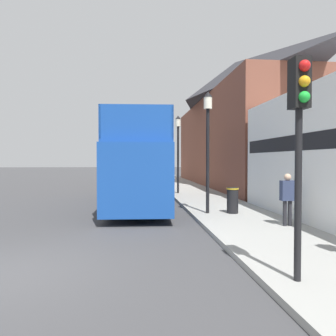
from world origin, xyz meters
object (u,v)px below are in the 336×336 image
at_px(parked_car_ahead_of_bus, 150,180).
at_px(litter_bin, 233,200).
at_px(lamp_post_nearest, 208,130).
at_px(tour_bus, 141,168).
at_px(lamp_post_second, 178,140).
at_px(traffic_signal, 300,118).
at_px(pedestrian_second, 287,194).
at_px(lamp_post_third, 168,149).

height_order(parked_car_ahead_of_bus, litter_bin, parked_car_ahead_of_bus).
bearing_deg(lamp_post_nearest, tour_bus, 126.40).
bearing_deg(lamp_post_nearest, litter_bin, -7.30).
distance_m(parked_car_ahead_of_bus, lamp_post_second, 4.62).
xyz_separation_m(tour_bus, traffic_signal, (2.49, -10.61, 1.10)).
bearing_deg(parked_car_ahead_of_bus, pedestrian_second, -76.99).
relative_size(parked_car_ahead_of_bus, traffic_signal, 1.07).
distance_m(lamp_post_nearest, lamp_post_third, 15.47).
bearing_deg(lamp_post_nearest, lamp_post_second, 90.97).
xyz_separation_m(tour_bus, lamp_post_third, (2.59, 12.03, 1.34)).
xyz_separation_m(pedestrian_second, lamp_post_third, (-1.89, 18.13, 2.03)).
bearing_deg(pedestrian_second, traffic_signal, -113.86).
xyz_separation_m(tour_bus, lamp_post_second, (2.40, 4.30, 1.63)).
xyz_separation_m(traffic_signal, lamp_post_third, (0.11, 22.64, 0.24)).
height_order(parked_car_ahead_of_bus, lamp_post_third, lamp_post_third).
bearing_deg(tour_bus, pedestrian_second, -50.92).
bearing_deg(parked_car_ahead_of_bus, lamp_post_nearest, -83.09).
distance_m(lamp_post_third, litter_bin, 15.81).
relative_size(traffic_signal, lamp_post_third, 0.87).
bearing_deg(tour_bus, lamp_post_nearest, -50.85).
height_order(tour_bus, lamp_post_third, lamp_post_third).
bearing_deg(lamp_post_third, litter_bin, -86.71).
xyz_separation_m(parked_car_ahead_of_bus, pedestrian_second, (3.69, -13.76, 0.40)).
relative_size(lamp_post_nearest, litter_bin, 4.73).
xyz_separation_m(pedestrian_second, lamp_post_second, (-2.08, 10.39, 2.32)).
distance_m(parked_car_ahead_of_bus, lamp_post_nearest, 11.55).
relative_size(tour_bus, lamp_post_second, 2.14).
height_order(lamp_post_second, litter_bin, lamp_post_second).
relative_size(pedestrian_second, litter_bin, 1.65).
bearing_deg(lamp_post_second, pedestrian_second, -78.67).
height_order(parked_car_ahead_of_bus, traffic_signal, traffic_signal).
relative_size(parked_car_ahead_of_bus, lamp_post_second, 0.84).
height_order(lamp_post_nearest, lamp_post_third, lamp_post_nearest).
relative_size(tour_bus, pedestrian_second, 6.28).
height_order(tour_bus, pedestrian_second, tour_bus).
bearing_deg(lamp_post_nearest, traffic_signal, -90.37).
xyz_separation_m(pedestrian_second, traffic_signal, (-2.00, -4.51, 1.79)).
relative_size(tour_bus, litter_bin, 10.35).
xyz_separation_m(lamp_post_nearest, lamp_post_second, (-0.13, 7.73, 0.06)).
distance_m(tour_bus, pedestrian_second, 7.60).
xyz_separation_m(lamp_post_nearest, litter_bin, (0.96, -0.12, -2.72)).
distance_m(parked_car_ahead_of_bus, pedestrian_second, 14.25).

